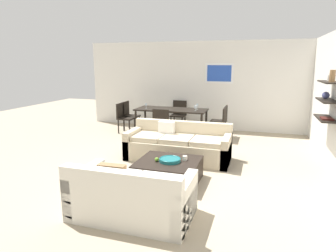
% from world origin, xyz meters
% --- Properties ---
extents(ground_plane, '(18.00, 18.00, 0.00)m').
position_xyz_m(ground_plane, '(0.00, 0.00, 0.00)').
color(ground_plane, tan).
extents(back_wall_unit, '(8.40, 0.09, 2.70)m').
position_xyz_m(back_wall_unit, '(0.30, 3.53, 1.35)').
color(back_wall_unit, silver).
rests_on(back_wall_unit, ground).
extents(sofa_beige, '(2.21, 0.90, 0.78)m').
position_xyz_m(sofa_beige, '(0.01, 0.34, 0.29)').
color(sofa_beige, beige).
rests_on(sofa_beige, ground).
extents(loveseat_white, '(1.61, 0.90, 0.78)m').
position_xyz_m(loveseat_white, '(0.07, -2.23, 0.29)').
color(loveseat_white, silver).
rests_on(loveseat_white, ground).
extents(coffee_table, '(1.06, 0.98, 0.38)m').
position_xyz_m(coffee_table, '(0.18, -0.92, 0.19)').
color(coffee_table, black).
rests_on(coffee_table, ground).
extents(decorative_bowl, '(0.37, 0.37, 0.06)m').
position_xyz_m(decorative_bowl, '(0.21, -0.94, 0.41)').
color(decorative_bowl, '#19666B').
rests_on(decorative_bowl, coffee_table).
extents(candle_jar, '(0.08, 0.08, 0.08)m').
position_xyz_m(candle_jar, '(0.44, -0.79, 0.42)').
color(candle_jar, silver).
rests_on(candle_jar, coffee_table).
extents(apple_on_coffee_table, '(0.07, 0.07, 0.07)m').
position_xyz_m(apple_on_coffee_table, '(-0.01, -1.00, 0.42)').
color(apple_on_coffee_table, '#669E2D').
rests_on(apple_on_coffee_table, coffee_table).
extents(dining_table, '(2.04, 0.84, 0.75)m').
position_xyz_m(dining_table, '(-0.79, 2.45, 0.68)').
color(dining_table, black).
rests_on(dining_table, ground).
extents(dining_chair_foot, '(0.44, 0.44, 0.88)m').
position_xyz_m(dining_chair_foot, '(-0.79, 1.62, 0.50)').
color(dining_chair_foot, black).
rests_on(dining_chair_foot, ground).
extents(dining_chair_left_far, '(0.44, 0.44, 0.88)m').
position_xyz_m(dining_chair_left_far, '(-2.22, 2.64, 0.50)').
color(dining_chair_left_far, black).
rests_on(dining_chair_left_far, ground).
extents(dining_chair_right_far, '(0.44, 0.44, 0.88)m').
position_xyz_m(dining_chair_right_far, '(0.63, 2.64, 0.50)').
color(dining_chair_right_far, black).
rests_on(dining_chair_right_far, ground).
extents(dining_chair_right_near, '(0.44, 0.44, 0.88)m').
position_xyz_m(dining_chair_right_near, '(0.63, 2.26, 0.50)').
color(dining_chair_right_near, black).
rests_on(dining_chair_right_near, ground).
extents(dining_chair_head, '(0.44, 0.44, 0.88)m').
position_xyz_m(dining_chair_head, '(-0.79, 3.28, 0.50)').
color(dining_chair_head, black).
rests_on(dining_chair_head, ground).
extents(dining_chair_left_near, '(0.44, 0.44, 0.88)m').
position_xyz_m(dining_chair_left_near, '(-2.22, 2.26, 0.50)').
color(dining_chair_left_near, black).
rests_on(dining_chair_left_near, ground).
extents(wine_glass_left_near, '(0.07, 0.07, 0.14)m').
position_xyz_m(wine_glass_left_near, '(-1.53, 2.34, 0.85)').
color(wine_glass_left_near, silver).
rests_on(wine_glass_left_near, dining_table).
extents(wine_glass_right_near, '(0.08, 0.08, 0.15)m').
position_xyz_m(wine_glass_right_near, '(-0.06, 2.34, 0.85)').
color(wine_glass_right_near, silver).
rests_on(wine_glass_right_near, dining_table).
extents(wine_glass_right_far, '(0.06, 0.06, 0.17)m').
position_xyz_m(wine_glass_right_far, '(-0.06, 2.55, 0.87)').
color(wine_glass_right_far, silver).
rests_on(wine_glass_right_far, dining_table).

